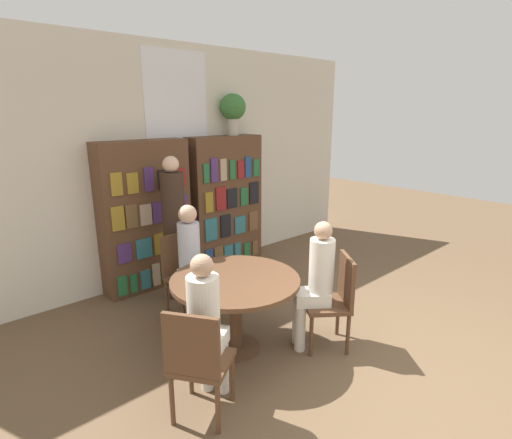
{
  "coord_description": "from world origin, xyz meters",
  "views": [
    {
      "loc": [
        -2.76,
        -1.18,
        2.17
      ],
      "look_at": [
        -0.02,
        1.87,
        1.05
      ],
      "focal_mm": 28.0,
      "sensor_mm": 36.0,
      "label": 1
    }
  ],
  "objects_px": {
    "reading_table": "(235,291)",
    "chair_near_camera": "(198,359)",
    "flower_vase": "(233,109)",
    "librarian_standing": "(173,215)",
    "seated_reader_right": "(316,279)",
    "bookshelf_right": "(225,202)",
    "chair_far_side": "(335,297)",
    "bookshelf_left": "(146,217)",
    "seated_reader_back": "(207,323)",
    "seated_reader_left": "(192,258)",
    "chair_left_side": "(184,270)"
  },
  "relations": [
    {
      "from": "reading_table",
      "to": "chair_near_camera",
      "type": "bearing_deg",
      "value": -145.49
    },
    {
      "from": "bookshelf_left",
      "to": "chair_far_side",
      "type": "distance_m",
      "value": 2.51
    },
    {
      "from": "bookshelf_right",
      "to": "chair_left_side",
      "type": "relative_size",
      "value": 2.06
    },
    {
      "from": "reading_table",
      "to": "seated_reader_left",
      "type": "bearing_deg",
      "value": 88.51
    },
    {
      "from": "bookshelf_right",
      "to": "chair_far_side",
      "type": "distance_m",
      "value": 2.49
    },
    {
      "from": "bookshelf_right",
      "to": "flower_vase",
      "type": "bearing_deg",
      "value": 1.67
    },
    {
      "from": "reading_table",
      "to": "seated_reader_right",
      "type": "xyz_separation_m",
      "value": [
        0.58,
        -0.45,
        0.08
      ]
    },
    {
      "from": "flower_vase",
      "to": "librarian_standing",
      "type": "bearing_deg",
      "value": -158.71
    },
    {
      "from": "flower_vase",
      "to": "librarian_standing",
      "type": "height_order",
      "value": "flower_vase"
    },
    {
      "from": "bookshelf_left",
      "to": "reading_table",
      "type": "xyz_separation_m",
      "value": [
        -0.07,
        -1.83,
        -0.32
      ]
    },
    {
      "from": "chair_near_camera",
      "to": "chair_far_side",
      "type": "relative_size",
      "value": 1.0
    },
    {
      "from": "chair_near_camera",
      "to": "seated_reader_right",
      "type": "bearing_deg",
      "value": 58.7
    },
    {
      "from": "bookshelf_left",
      "to": "seated_reader_back",
      "type": "height_order",
      "value": "bookshelf_left"
    },
    {
      "from": "chair_near_camera",
      "to": "chair_left_side",
      "type": "height_order",
      "value": "same"
    },
    {
      "from": "seated_reader_back",
      "to": "librarian_standing",
      "type": "distance_m",
      "value": 1.94
    },
    {
      "from": "bookshelf_left",
      "to": "chair_far_side",
      "type": "height_order",
      "value": "bookshelf_left"
    },
    {
      "from": "bookshelf_right",
      "to": "seated_reader_left",
      "type": "xyz_separation_m",
      "value": [
        -1.28,
        -1.09,
        -0.21
      ]
    },
    {
      "from": "bookshelf_right",
      "to": "seated_reader_left",
      "type": "distance_m",
      "value": 1.69
    },
    {
      "from": "seated_reader_right",
      "to": "bookshelf_right",
      "type": "bearing_deg",
      "value": 20.05
    },
    {
      "from": "reading_table",
      "to": "chair_left_side",
      "type": "bearing_deg",
      "value": 88.51
    },
    {
      "from": "bookshelf_left",
      "to": "seated_reader_right",
      "type": "xyz_separation_m",
      "value": [
        0.51,
        -2.27,
        -0.23
      ]
    },
    {
      "from": "chair_near_camera",
      "to": "chair_far_side",
      "type": "xyz_separation_m",
      "value": [
        1.49,
        -0.04,
        0.0
      ]
    },
    {
      "from": "bookshelf_left",
      "to": "chair_left_side",
      "type": "bearing_deg",
      "value": -92.84
    },
    {
      "from": "bookshelf_left",
      "to": "chair_near_camera",
      "type": "distance_m",
      "value": 2.53
    },
    {
      "from": "bookshelf_left",
      "to": "chair_left_side",
      "type": "height_order",
      "value": "bookshelf_left"
    },
    {
      "from": "chair_left_side",
      "to": "chair_far_side",
      "type": "relative_size",
      "value": 1.0
    },
    {
      "from": "chair_far_side",
      "to": "seated_reader_right",
      "type": "distance_m",
      "value": 0.26
    },
    {
      "from": "librarian_standing",
      "to": "chair_far_side",
      "type": "bearing_deg",
      "value": -73.36
    },
    {
      "from": "seated_reader_right",
      "to": "librarian_standing",
      "type": "height_order",
      "value": "librarian_standing"
    },
    {
      "from": "chair_left_side",
      "to": "seated_reader_right",
      "type": "bearing_deg",
      "value": 113.7
    },
    {
      "from": "chair_near_camera",
      "to": "flower_vase",
      "type": "bearing_deg",
      "value": 102.09
    },
    {
      "from": "chair_far_side",
      "to": "seated_reader_right",
      "type": "relative_size",
      "value": 0.73
    },
    {
      "from": "chair_near_camera",
      "to": "reading_table",
      "type": "bearing_deg",
      "value": 90.0
    },
    {
      "from": "seated_reader_right",
      "to": "seated_reader_left",
      "type": "bearing_deg",
      "value": 62.96
    },
    {
      "from": "chair_near_camera",
      "to": "librarian_standing",
      "type": "relative_size",
      "value": 0.53
    },
    {
      "from": "flower_vase",
      "to": "chair_left_side",
      "type": "relative_size",
      "value": 0.63
    },
    {
      "from": "chair_left_side",
      "to": "librarian_standing",
      "type": "relative_size",
      "value": 0.53
    },
    {
      "from": "seated_reader_left",
      "to": "seated_reader_back",
      "type": "xyz_separation_m",
      "value": [
        -0.63,
        -1.15,
        -0.02
      ]
    },
    {
      "from": "bookshelf_right",
      "to": "reading_table",
      "type": "bearing_deg",
      "value": -125.4
    },
    {
      "from": "bookshelf_right",
      "to": "flower_vase",
      "type": "height_order",
      "value": "flower_vase"
    },
    {
      "from": "chair_left_side",
      "to": "seated_reader_back",
      "type": "relative_size",
      "value": 0.73
    },
    {
      "from": "chair_near_camera",
      "to": "chair_left_side",
      "type": "distance_m",
      "value": 1.64
    },
    {
      "from": "seated_reader_left",
      "to": "seated_reader_right",
      "type": "height_order",
      "value": "seated_reader_left"
    },
    {
      "from": "bookshelf_right",
      "to": "chair_near_camera",
      "type": "bearing_deg",
      "value": -131.23
    },
    {
      "from": "chair_near_camera",
      "to": "chair_left_side",
      "type": "bearing_deg",
      "value": 117.0
    },
    {
      "from": "reading_table",
      "to": "chair_left_side",
      "type": "relative_size",
      "value": 1.31
    },
    {
      "from": "bookshelf_right",
      "to": "chair_left_side",
      "type": "distance_m",
      "value": 1.62
    },
    {
      "from": "reading_table",
      "to": "chair_near_camera",
      "type": "xyz_separation_m",
      "value": [
        -0.76,
        -0.52,
        -0.1
      ]
    },
    {
      "from": "bookshelf_right",
      "to": "chair_far_side",
      "type": "relative_size",
      "value": 2.06
    },
    {
      "from": "librarian_standing",
      "to": "bookshelf_left",
      "type": "bearing_deg",
      "value": 101.25
    }
  ]
}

